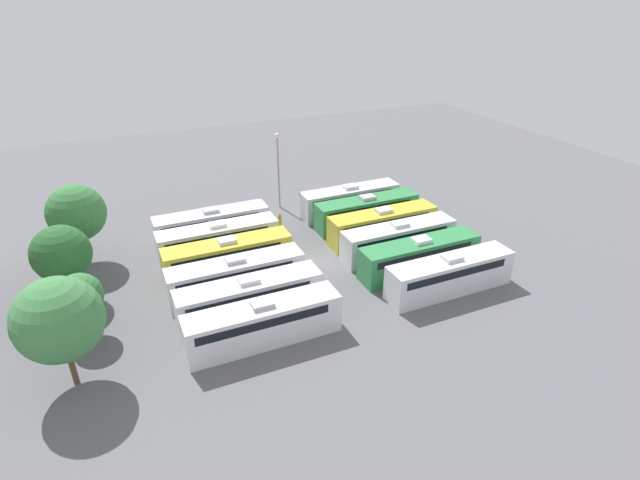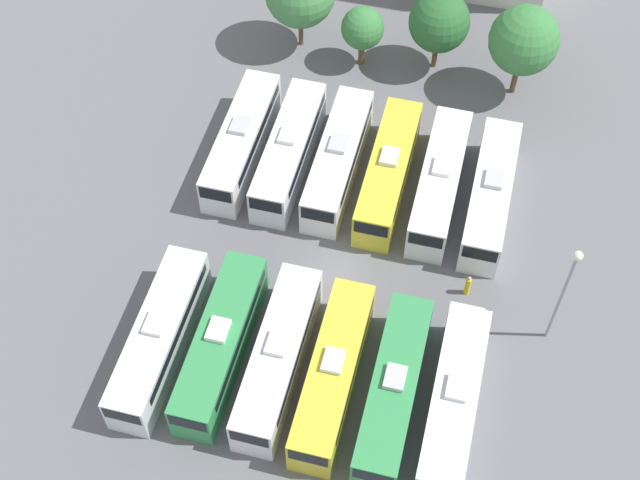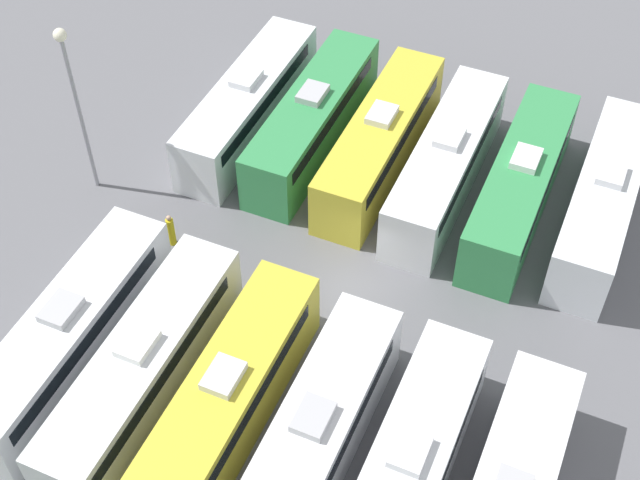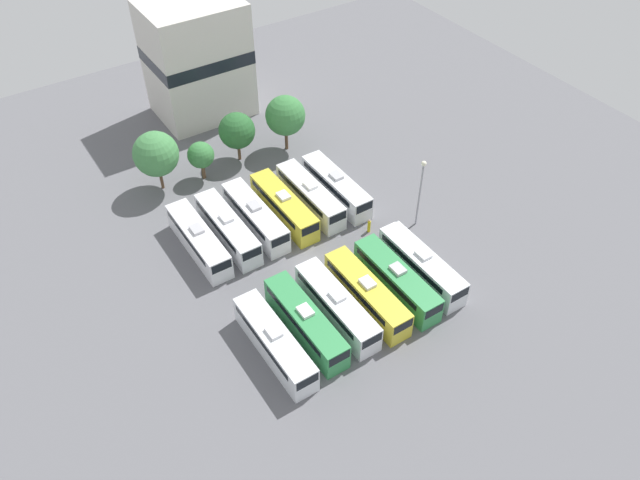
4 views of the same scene
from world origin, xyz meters
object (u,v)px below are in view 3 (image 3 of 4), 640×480
at_px(bus_3, 380,140).
at_px(bus_11, 69,335).
at_px(bus_5, 248,104).
at_px(worker_person, 171,231).
at_px(bus_8, 313,441).
at_px(light_pole, 73,87).
at_px(bus_4, 312,119).
at_px(bus_7, 406,475).
at_px(bus_2, 446,163).
at_px(bus_10, 143,368).
at_px(bus_0, 603,200).
at_px(bus_1, 520,184).
at_px(bus_9, 226,401).

height_order(bus_3, bus_11, same).
bearing_deg(bus_3, bus_5, 0.45).
bearing_deg(worker_person, bus_8, 143.62).
bearing_deg(light_pole, worker_person, 160.26).
bearing_deg(bus_4, bus_7, 123.48).
distance_m(bus_2, bus_5, 10.75).
distance_m(bus_10, worker_person, 8.25).
xyz_separation_m(bus_0, bus_11, (18.11, 16.31, 0.00)).
height_order(bus_8, bus_10, same).
xyz_separation_m(bus_1, bus_2, (3.65, -0.03, 0.00)).
bearing_deg(bus_7, bus_10, -0.99).
bearing_deg(light_pole, bus_0, -163.08).
distance_m(bus_9, light_pole, 16.12).
height_order(bus_0, bus_2, same).
distance_m(bus_3, bus_9, 16.32).
xyz_separation_m(bus_9, worker_person, (6.90, -7.54, -0.88)).
height_order(bus_4, bus_5, same).
xyz_separation_m(bus_5, bus_9, (-7.29, 16.27, 0.00)).
distance_m(bus_0, bus_5, 18.17).
relative_size(bus_4, bus_7, 1.00).
xyz_separation_m(bus_0, bus_1, (3.77, 0.52, 0.00)).
relative_size(bus_1, worker_person, 6.51).
xyz_separation_m(bus_0, bus_7, (3.59, 16.72, 0.00)).
relative_size(bus_2, bus_11, 1.00).
bearing_deg(worker_person, bus_0, -153.16).
bearing_deg(worker_person, bus_10, 113.28).
distance_m(worker_person, light_pole, 7.73).
bearing_deg(bus_2, bus_9, 77.87).
distance_m(bus_2, worker_person, 13.42).
distance_m(bus_0, bus_7, 17.10).
relative_size(bus_2, bus_3, 1.00).
relative_size(bus_11, worker_person, 6.51).
relative_size(bus_1, bus_7, 1.00).
bearing_deg(bus_5, bus_11, 90.21).
bearing_deg(bus_5, bus_3, -179.55).
distance_m(bus_1, bus_5, 14.40).
height_order(bus_8, bus_11, same).
distance_m(bus_5, light_pole, 9.46).
xyz_separation_m(bus_5, bus_11, (-0.06, 16.05, 0.00)).
distance_m(bus_1, light_pole, 20.93).
distance_m(bus_8, light_pole, 19.23).
height_order(bus_7, bus_9, same).
xyz_separation_m(bus_5, bus_10, (-3.64, 16.26, 0.00)).
bearing_deg(bus_5, worker_person, 92.62).
relative_size(bus_3, worker_person, 6.51).
xyz_separation_m(worker_person, light_pole, (5.41, -1.94, 5.17)).
relative_size(bus_0, bus_1, 1.00).
height_order(bus_5, bus_11, same).
bearing_deg(bus_11, bus_3, -114.08).
bearing_deg(bus_11, bus_4, -102.10).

